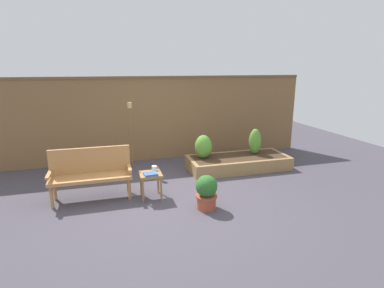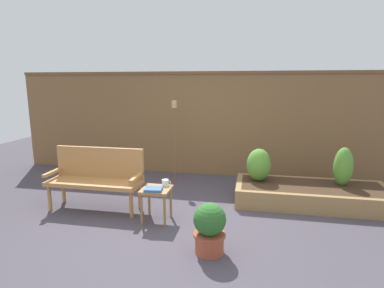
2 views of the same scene
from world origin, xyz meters
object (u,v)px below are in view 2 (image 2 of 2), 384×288
Objects in this scene: shrub_near_bench at (259,165)px; tiki_torch at (174,127)px; side_table at (156,194)px; book_on_table at (153,189)px; potted_boxwood at (210,227)px; shrub_far_corner at (343,167)px; garden_bench at (97,174)px; cup_on_table at (166,183)px.

tiki_torch is at bearing 160.08° from shrub_near_bench.
side_table is 2.03× the size of book_on_table.
potted_boxwood is (0.85, -0.70, -0.08)m from side_table.
tiki_torch is (-2.93, 0.58, 0.49)m from shrub_far_corner.
garden_bench is 1.16m from cup_on_table.
cup_on_table reaches higher than book_on_table.
shrub_near_bench is at bearing 39.16° from cup_on_table.
garden_bench is at bearing 171.84° from cup_on_table.
shrub_far_corner is (1.89, 1.92, 0.30)m from potted_boxwood.
cup_on_table is 0.08× the size of tiki_torch.
tiki_torch reaches higher than garden_bench.
tiki_torch reaches higher than book_on_table.
book_on_table is 1.93m from shrub_near_bench.
tiki_torch is (-1.04, 2.50, 0.79)m from potted_boxwood.
tiki_torch is (-1.60, 0.58, 0.53)m from shrub_near_bench.
shrub_near_bench reaches higher than potted_boxwood.
tiki_torch is at bearing 95.85° from side_table.
book_on_table is (1.04, -0.39, -0.05)m from garden_bench.
side_table is at bearing -156.10° from shrub_far_corner.
shrub_near_bench is (1.43, 1.30, 0.08)m from book_on_table.
garden_bench is 10.95× the size of cup_on_table.
tiki_torch reaches higher than shrub_near_bench.
shrub_far_corner is 3.02m from tiki_torch.
potted_boxwood reaches higher than cup_on_table.
garden_bench is 6.08× the size of book_on_table.
tiki_torch is at bearing 99.62° from cup_on_table.
book_on_table is at bearing -154.68° from shrub_far_corner.
garden_bench is 1.11m from book_on_table.
garden_bench reaches higher than shrub_far_corner.
shrub_far_corner is (2.64, 1.08, 0.09)m from cup_on_table.
garden_bench is 0.90× the size of tiki_torch.
shrub_near_bench is 1.32m from shrub_far_corner.
tiki_torch reaches higher than shrub_far_corner.
book_on_table is 0.15× the size of tiki_torch.
side_table is 0.21m from cup_on_table.
cup_on_table is 0.21× the size of shrub_far_corner.
garden_bench is 2.40× the size of potted_boxwood.
garden_bench reaches higher than side_table.
cup_on_table is 0.25m from book_on_table.
shrub_far_corner is (2.75, 1.30, 0.11)m from book_on_table.
book_on_table is at bearing -137.65° from shrub_near_bench.
side_table is at bearing 140.47° from potted_boxwood.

